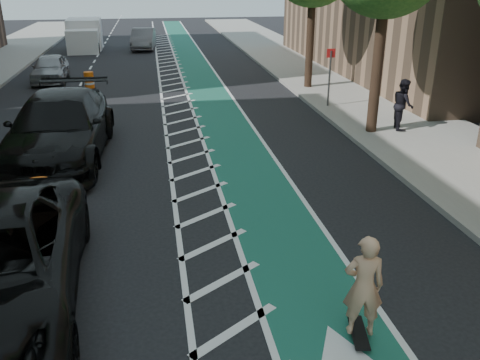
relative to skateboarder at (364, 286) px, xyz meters
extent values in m
plane|color=black|center=(-3.38, 1.89, -0.95)|extent=(120.00, 120.00, 0.00)
cube|color=#1A5C55|center=(-0.38, 11.89, -0.94)|extent=(2.00, 90.00, 0.01)
cube|color=silver|center=(-1.88, 11.89, -0.94)|extent=(1.40, 90.00, 0.01)
cube|color=gray|center=(6.12, 11.89, -0.87)|extent=(5.00, 90.00, 0.15)
cube|color=gray|center=(3.67, 11.89, -0.87)|extent=(0.12, 90.00, 0.16)
cylinder|color=#382619|center=(4.52, 9.89, 1.25)|extent=(0.36, 0.36, 4.40)
cylinder|color=#382619|center=(4.52, 17.89, 1.25)|extent=(0.36, 0.36, 4.40)
cylinder|color=#4C4C4C|center=(4.22, 13.89, 0.25)|extent=(0.08, 0.08, 2.40)
cube|color=red|center=(4.22, 13.89, 1.35)|extent=(0.35, 0.02, 0.35)
cube|color=black|center=(0.00, 0.00, -0.86)|extent=(0.39, 0.84, 0.03)
cylinder|color=black|center=(-0.03, 0.28, -0.92)|extent=(0.04, 0.07, 0.06)
cylinder|color=black|center=(0.14, 0.25, -0.92)|extent=(0.04, 0.07, 0.06)
cylinder|color=black|center=(-0.14, -0.25, -0.92)|extent=(0.04, 0.07, 0.06)
cylinder|color=black|center=(0.03, -0.28, -0.92)|extent=(0.04, 0.07, 0.06)
imported|color=tan|center=(0.00, 0.00, 0.00)|extent=(0.68, 0.52, 1.68)
imported|color=black|center=(-5.78, 9.39, 0.02)|extent=(2.99, 6.80, 1.94)
imported|color=#97969B|center=(-8.18, 21.95, -0.26)|extent=(1.72, 4.10, 1.39)
imported|color=slate|center=(-3.44, 33.46, -0.20)|extent=(1.92, 4.64, 1.49)
imported|color=black|center=(5.64, 10.17, 0.09)|extent=(0.83, 0.98, 1.77)
cube|color=white|center=(-7.72, 34.58, 0.13)|extent=(2.51, 3.54, 2.15)
cube|color=white|center=(-7.61, 32.00, -0.14)|extent=(2.22, 1.81, 1.61)
cylinder|color=black|center=(-8.56, 31.53, -0.57)|extent=(0.30, 0.76, 0.75)
cylinder|color=black|center=(-6.63, 31.62, -0.57)|extent=(0.30, 0.76, 0.75)
cylinder|color=black|center=(-8.73, 35.40, -0.57)|extent=(0.30, 0.76, 0.75)
cylinder|color=black|center=(-6.79, 35.48, -0.57)|extent=(0.30, 0.76, 0.75)
cylinder|color=#DE570B|center=(-5.62, 5.08, -0.46)|extent=(0.57, 0.57, 0.98)
cylinder|color=silver|center=(-5.62, 5.08, -0.62)|extent=(0.58, 0.58, 0.13)
cylinder|color=silver|center=(-5.62, 5.08, -0.32)|extent=(0.58, 0.58, 0.13)
cylinder|color=black|center=(-5.62, 5.08, -0.93)|extent=(0.72, 0.72, 0.04)
cylinder|color=#E55C0C|center=(-6.98, 12.04, -0.53)|extent=(0.49, 0.49, 0.84)
cylinder|color=silver|center=(-6.98, 12.04, -0.67)|extent=(0.50, 0.50, 0.11)
cylinder|color=silver|center=(-6.98, 12.04, -0.41)|extent=(0.50, 0.50, 0.11)
cylinder|color=black|center=(-6.98, 12.04, -0.93)|extent=(0.62, 0.62, 0.04)
cylinder|color=#E45C0C|center=(-6.02, 19.76, -0.54)|extent=(0.47, 0.47, 0.82)
cylinder|color=silver|center=(-6.02, 19.76, -0.68)|extent=(0.48, 0.48, 0.11)
cylinder|color=silver|center=(-6.02, 19.76, -0.42)|extent=(0.48, 0.48, 0.11)
cylinder|color=black|center=(-6.02, 19.76, -0.93)|extent=(0.60, 0.60, 0.04)
camera|label=1|loc=(-2.91, -6.02, 4.34)|focal=38.00mm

